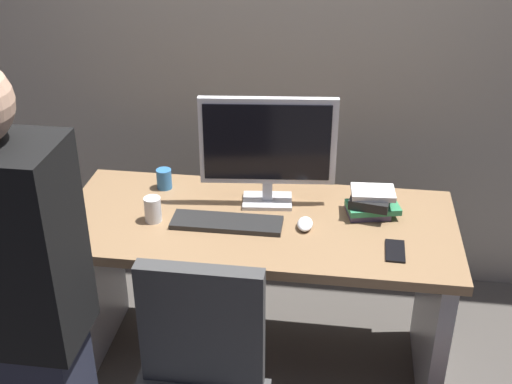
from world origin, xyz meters
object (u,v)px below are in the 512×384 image
Objects in this scene: person_at_desk at (17,335)px; cell_phone at (395,251)px; keyboard at (227,223)px; book_stack at (371,203)px; monitor at (268,146)px; cup_near_keyboard at (153,209)px; desk at (258,266)px; cup_by_monitor at (164,179)px; mouse at (305,224)px.

cell_phone is at bearing 33.88° from person_at_desk.
book_stack reaches higher than keyboard.
monitor reaches higher than cup_near_keyboard.
cup_near_keyboard reaches higher than cell_phone.
desk is at bearing 26.22° from keyboard.
book_stack is at bearing 44.61° from person_at_desk.
monitor reaches higher than cell_phone.
book_stack reaches higher than cell_phone.
keyboard is 4.25× the size of cup_near_keyboard.
monitor is at bearing -8.82° from cup_by_monitor.
mouse is 1.16× the size of cup_by_monitor.
person_at_desk is at bearing -131.30° from mouse.
cup_near_keyboard is at bearing -84.28° from cup_by_monitor.
keyboard is at bearing -175.99° from mouse.
cup_near_keyboard is at bearing 79.24° from person_at_desk.
monitor is 2.41× the size of book_stack.
desk is 0.52m from book_stack.
person_at_desk reaches higher than mouse.
mouse is (0.17, -0.17, -0.24)m from monitor.
mouse is at bearing -10.71° from desk.
cell_phone reaches higher than desk.
book_stack reaches higher than mouse.
cell_phone is (1.08, 0.73, -0.10)m from person_at_desk.
monitor is (0.02, 0.14, 0.48)m from desk.
cell_phone is (0.64, -0.10, -0.01)m from keyboard.
desk is 0.59m from cell_phone.
cup_by_monitor is at bearing 158.50° from mouse.
desk is 0.50m from monitor.
mouse is 0.28m from book_stack.
mouse reaches higher than cell_phone.
cup_near_keyboard is 0.70× the size of cell_phone.
keyboard reaches higher than cell_phone.
cup_by_monitor is (-0.62, 0.24, 0.03)m from mouse.
desk is at bearing -167.64° from book_stack.
book_stack is 1.56× the size of cell_phone.
cup_by_monitor is 0.60× the size of cell_phone.
desk is at bearing -98.49° from monitor.
desk is 17.95× the size of cup_by_monitor.
book_stack is at bearing 10.79° from cup_near_keyboard.
person_at_desk reaches higher than cup_by_monitor.
cup_near_keyboard reaches higher than desk.
monitor is at bearing 25.53° from cup_near_keyboard.
person_at_desk is 1.40m from book_stack.
desk is at bearing 164.61° from cell_phone.
monitor is 0.47m from book_stack.
book_stack is (0.44, 0.10, 0.27)m from desk.
monitor is 1.26× the size of keyboard.
book_stack is at bearing -7.39° from cup_by_monitor.
monitor reaches higher than cup_by_monitor.
mouse is 0.99× the size of cup_near_keyboard.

